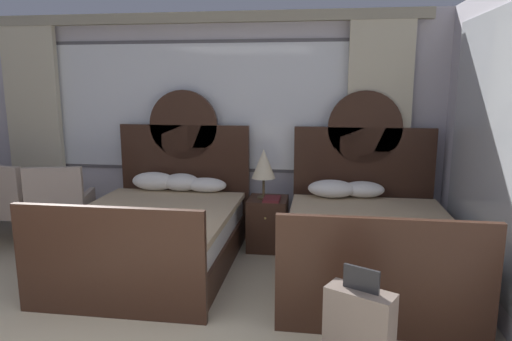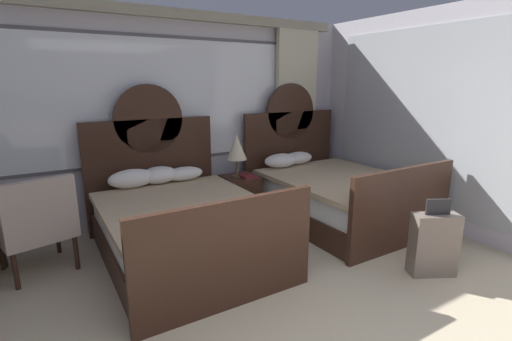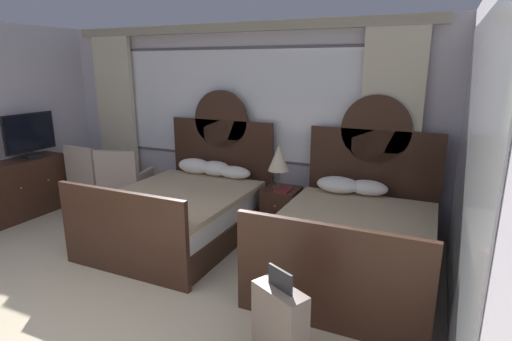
# 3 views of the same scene
# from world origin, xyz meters

# --- Properties ---
(wall_back_window) EXTENTS (5.82, 0.22, 2.70)m
(wall_back_window) POSITION_xyz_m (0.00, 3.82, 1.42)
(wall_back_window) COLOR silver
(wall_back_window) RESTS_ON ground_plane
(wall_right_mirror) EXTENTS (0.08, 4.42, 2.70)m
(wall_right_mirror) POSITION_xyz_m (2.94, 1.64, 1.35)
(wall_right_mirror) COLOR silver
(wall_right_mirror) RESTS_ON ground_plane
(bed_near_window) EXTENTS (1.60, 2.16, 1.79)m
(bed_near_window) POSITION_xyz_m (-0.15, 2.67, 0.37)
(bed_near_window) COLOR #382116
(bed_near_window) RESTS_ON ground_plane
(bed_near_mirror) EXTENTS (1.60, 2.16, 1.79)m
(bed_near_mirror) POSITION_xyz_m (1.98, 2.66, 0.36)
(bed_near_mirror) COLOR #382116
(bed_near_mirror) RESTS_ON ground_plane
(nightstand_between_beds) EXTENTS (0.44, 0.46, 0.59)m
(nightstand_between_beds) POSITION_xyz_m (0.92, 3.31, 0.30)
(nightstand_between_beds) COLOR #382116
(nightstand_between_beds) RESTS_ON ground_plane
(table_lamp_on_nightstand) EXTENTS (0.27, 0.27, 0.56)m
(table_lamp_on_nightstand) POSITION_xyz_m (0.87, 3.31, 0.98)
(table_lamp_on_nightstand) COLOR brown
(table_lamp_on_nightstand) RESTS_ON nightstand_between_beds
(book_on_nightstand) EXTENTS (0.18, 0.26, 0.03)m
(book_on_nightstand) POSITION_xyz_m (0.97, 3.22, 0.61)
(book_on_nightstand) COLOR maroon
(book_on_nightstand) RESTS_ON nightstand_between_beds
(dresser_minibar) EXTENTS (0.47, 1.57, 0.83)m
(dresser_minibar) POSITION_xyz_m (-2.69, 2.14, 0.41)
(dresser_minibar) COLOR #382116
(dresser_minibar) RESTS_ON ground_plane
(tv_flatscreen) EXTENTS (0.20, 0.78, 0.64)m
(tv_flatscreen) POSITION_xyz_m (-2.67, 2.53, 1.15)
(tv_flatscreen) COLOR black
(tv_flatscreen) RESTS_ON dresser_minibar
(armchair_by_window_left) EXTENTS (0.76, 0.76, 0.97)m
(armchair_by_window_left) POSITION_xyz_m (-1.45, 3.02, 0.52)
(armchair_by_window_left) COLOR #B29E8E
(armchair_by_window_left) RESTS_ON ground_plane
(armchair_by_window_centre) EXTENTS (0.68, 0.68, 0.97)m
(armchair_by_window_centre) POSITION_xyz_m (-2.07, 3.02, 0.52)
(armchair_by_window_centre) COLOR #B29E8E
(armchair_by_window_centre) RESTS_ON ground_plane
(suitcase_on_floor) EXTENTS (0.46, 0.36, 0.76)m
(suitcase_on_floor) POSITION_xyz_m (1.78, 1.04, 0.31)
(suitcase_on_floor) COLOR #75665B
(suitcase_on_floor) RESTS_ON ground_plane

